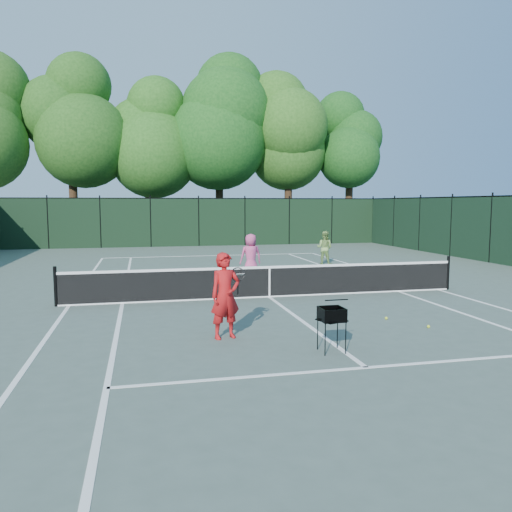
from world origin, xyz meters
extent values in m
plane|color=#47564C|center=(0.00, 0.00, 0.00)|extent=(90.00, 90.00, 0.00)
cube|color=white|center=(-5.49, 0.00, 0.00)|extent=(0.10, 23.77, 0.01)
cube|color=white|center=(5.49, 0.00, 0.00)|extent=(0.10, 23.77, 0.01)
cube|color=white|center=(-4.12, 0.00, 0.00)|extent=(0.10, 23.77, 0.01)
cube|color=white|center=(4.12, 0.00, 0.00)|extent=(0.10, 23.77, 0.01)
cube|color=white|center=(0.00, 11.88, 0.00)|extent=(10.97, 0.10, 0.01)
cube|color=white|center=(0.00, -6.40, 0.00)|extent=(8.23, 0.10, 0.01)
cube|color=white|center=(0.00, 6.40, 0.00)|extent=(8.23, 0.10, 0.01)
cube|color=white|center=(0.00, 0.00, 0.00)|extent=(0.10, 12.80, 0.01)
cube|color=black|center=(0.00, 0.00, 0.46)|extent=(11.60, 0.03, 0.85)
cube|color=white|center=(0.00, 0.00, 0.88)|extent=(11.60, 0.05, 0.07)
cube|color=white|center=(0.00, 0.00, 0.02)|extent=(11.60, 0.05, 0.04)
cube|color=white|center=(0.00, 0.00, 0.46)|extent=(0.05, 0.04, 0.91)
cylinder|color=black|center=(-5.80, 0.00, 0.53)|extent=(0.09, 0.09, 1.06)
cylinder|color=black|center=(5.80, 0.00, 0.53)|extent=(0.09, 0.09, 1.06)
cube|color=black|center=(0.00, 18.00, 1.50)|extent=(24.00, 0.05, 3.00)
cylinder|color=black|center=(-8.00, 22.00, 2.40)|extent=(0.56, 0.56, 4.80)
ellipsoid|color=#1A4413|center=(-8.00, 22.00, 8.71)|extent=(6.80, 6.80, 10.54)
cylinder|color=black|center=(-3.00, 21.80, 2.15)|extent=(0.56, 0.56, 4.30)
ellipsoid|color=#1C4D16|center=(-3.00, 21.80, 7.75)|extent=(6.00, 6.00, 9.30)
cylinder|color=black|center=(2.00, 22.30, 2.50)|extent=(0.56, 0.56, 5.00)
ellipsoid|color=#134314|center=(2.00, 22.30, 9.03)|extent=(7.00, 7.00, 10.85)
cylinder|color=black|center=(7.00, 21.60, 2.30)|extent=(0.56, 0.56, 4.60)
ellipsoid|color=#204E16|center=(7.00, 21.60, 8.16)|extent=(6.20, 6.20, 9.61)
cylinder|color=black|center=(12.00, 22.10, 2.20)|extent=(0.56, 0.56, 4.40)
ellipsoid|color=#124014|center=(12.00, 22.10, 7.74)|extent=(5.80, 5.80, 8.99)
imported|color=#B11416|center=(-1.96, -4.08, 0.86)|extent=(0.72, 0.57, 1.73)
cylinder|color=black|center=(-1.62, -3.62, 0.95)|extent=(0.03, 0.03, 0.30)
torus|color=black|center=(-1.62, -3.62, 1.22)|extent=(0.30, 0.10, 0.30)
imported|color=#C5457B|center=(0.27, 3.74, 0.81)|extent=(0.83, 0.57, 1.62)
imported|color=#7FA753|center=(4.35, 7.03, 0.75)|extent=(0.92, 0.89, 1.49)
cylinder|color=black|center=(-0.43, -5.63, 0.29)|extent=(0.02, 0.02, 0.58)
cylinder|color=black|center=(-0.04, -5.63, 0.29)|extent=(0.02, 0.02, 0.58)
cylinder|color=black|center=(-0.43, -5.24, 0.29)|extent=(0.02, 0.02, 0.58)
cylinder|color=black|center=(-0.04, -5.24, 0.29)|extent=(0.02, 0.02, 0.58)
cube|color=black|center=(-0.23, -5.44, 0.70)|extent=(0.55, 0.55, 0.24)
sphere|color=#CDE82F|center=(-0.23, -5.44, 0.63)|extent=(0.06, 0.06, 0.06)
sphere|color=#CDE82F|center=(-0.23, -5.44, 0.63)|extent=(0.06, 0.06, 0.06)
sphere|color=#CDE82F|center=(-0.23, -5.44, 0.63)|extent=(0.06, 0.06, 0.06)
sphere|color=#CDE82F|center=(-0.23, -5.44, 0.63)|extent=(0.06, 0.06, 0.06)
sphere|color=#CDE82F|center=(-0.23, -5.44, 0.63)|extent=(0.06, 0.06, 0.06)
sphere|color=#CDE82F|center=(-0.23, -5.44, 0.63)|extent=(0.06, 0.06, 0.06)
sphere|color=#CDE82F|center=(-0.23, -5.44, 0.63)|extent=(0.06, 0.06, 0.06)
sphere|color=#CDE82F|center=(-0.23, -5.44, 0.63)|extent=(0.06, 0.06, 0.06)
sphere|color=#CDE82F|center=(-0.23, -5.44, 0.63)|extent=(0.06, 0.06, 0.06)
sphere|color=#CDE82F|center=(-0.23, -5.44, 0.63)|extent=(0.06, 0.06, 0.06)
sphere|color=#CDE82F|center=(-0.23, -5.44, 0.63)|extent=(0.06, 0.06, 0.06)
sphere|color=#CDE82F|center=(-0.23, -5.44, 0.63)|extent=(0.06, 0.06, 0.06)
sphere|color=#C2D72C|center=(2.48, -4.26, 0.03)|extent=(0.07, 0.07, 0.07)
sphere|color=#C6E12E|center=(1.96, -3.33, 0.03)|extent=(0.07, 0.07, 0.07)
camera|label=1|loc=(-3.56, -13.77, 2.69)|focal=35.00mm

